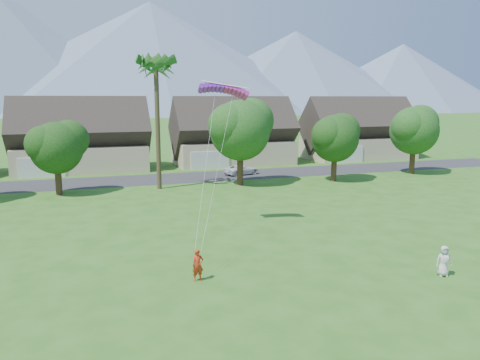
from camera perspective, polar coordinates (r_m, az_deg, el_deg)
name	(u,v)px	position (r m, az deg, el deg)	size (l,w,h in m)	color
ground	(318,313)	(19.86, 9.50, -15.71)	(500.00, 500.00, 0.00)	#2D6019
street	(170,178)	(51.20, -8.51, 0.20)	(90.00, 7.00, 0.01)	#2D2D30
kite_flyer	(198,265)	(22.53, -5.17, -10.31)	(0.56, 0.37, 1.53)	red
watcher	(444,261)	(25.07, 23.60, -9.03)	(0.74, 0.48, 1.52)	silver
parked_car	(241,170)	(53.08, 0.17, 1.27)	(1.90, 4.11, 1.14)	white
mountain_ridge	(116,61)	(277.16, -14.86, 13.83)	(540.00, 240.00, 70.00)	slate
houses_row	(161,140)	(59.66, -9.63, 4.86)	(72.75, 8.19, 8.86)	beige
tree_row	(168,138)	(44.44, -8.76, 5.08)	(62.27, 6.67, 8.45)	#47301C
fan_palm	(156,62)	(44.85, -10.24, 13.92)	(3.00, 3.00, 13.80)	#4C3D26
parafoil_kite	(224,88)	(30.49, -1.98, 11.12)	(3.31, 1.28, 0.50)	purple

